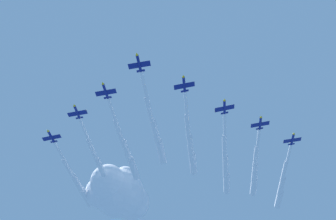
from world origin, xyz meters
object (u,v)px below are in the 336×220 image
object	(u,v)px
jet_port_inner	(191,147)
jet_trail_port	(281,187)
jet_starboard_outer	(79,184)
jet_starboard_inner	(127,152)
jet_port_mid	(226,167)
jet_port_outer	(255,173)
jet_starboard_mid	(102,170)
jet_lead	(156,133)

from	to	relation	value
jet_port_inner	jet_trail_port	distance (m)	64.45
jet_port_inner	jet_starboard_outer	distance (m)	69.38
jet_starboard_inner	jet_port_mid	xyz separation A→B (m)	(-31.62, 39.87, -0.62)
jet_starboard_outer	jet_trail_port	xyz separation A→B (m)	(-47.40, 100.82, 0.53)
jet_port_outer	jet_trail_port	xyz separation A→B (m)	(-20.63, 9.70, 0.11)
jet_port_inner	jet_starboard_mid	distance (m)	51.27
jet_starboard_inner	jet_port_outer	bearing A→B (deg)	130.77
jet_port_mid	jet_trail_port	size ratio (longest dim) A/B	1.07
jet_lead	jet_port_mid	xyz separation A→B (m)	(-40.38, 20.45, -0.45)
jet_starboard_mid	jet_starboard_outer	bearing A→B (deg)	-106.64
jet_starboard_inner	jet_starboard_mid	bearing A→B (deg)	-120.00
jet_trail_port	jet_starboard_mid	bearing A→B (deg)	-57.63
jet_port_inner	jet_starboard_inner	xyz separation A→B (m)	(9.26, -29.45, -0.77)
jet_lead	jet_trail_port	distance (m)	85.08
jet_port_inner	jet_port_mid	world-z (taller)	jet_port_inner
jet_starboard_mid	jet_starboard_inner	bearing A→B (deg)	60.00
jet_starboard_mid	jet_starboard_outer	distance (m)	18.56
jet_port_mid	jet_trail_port	xyz separation A→B (m)	(-33.61, 21.55, 1.16)
jet_port_inner	jet_port_outer	size ratio (longest dim) A/B	1.03
jet_port_inner	jet_trail_port	size ratio (longest dim) A/B	0.99
jet_starboard_inner	jet_trail_port	distance (m)	89.59
jet_starboard_inner	jet_starboard_outer	world-z (taller)	jet_starboard_outer
jet_starboard_mid	jet_port_mid	bearing A→B (deg)	107.22
jet_starboard_inner	jet_port_mid	world-z (taller)	jet_starboard_inner
jet_lead	jet_starboard_inner	bearing A→B (deg)	-114.29
jet_lead	jet_trail_port	xyz separation A→B (m)	(-73.99, 42.00, 0.70)
jet_port_outer	jet_lead	bearing A→B (deg)	-31.18
jet_starboard_outer	jet_trail_port	world-z (taller)	jet_trail_port
jet_trail_port	jet_port_mid	bearing A→B (deg)	-32.67
jet_lead	jet_port_inner	xyz separation A→B (m)	(-18.03, 10.02, 0.94)
jet_port_inner	jet_starboard_mid	world-z (taller)	jet_starboard_mid
jet_starboard_inner	jet_trail_port	world-z (taller)	jet_trail_port
jet_port_inner	jet_starboard_outer	bearing A→B (deg)	-97.08
jet_port_inner	jet_port_mid	size ratio (longest dim) A/B	0.92
jet_starboard_inner	jet_starboard_mid	xyz separation A→B (m)	(-12.53, -21.70, 1.81)
jet_port_inner	jet_port_outer	world-z (taller)	jet_port_inner
jet_lead	jet_port_inner	bearing A→B (deg)	150.93
jet_starboard_mid	jet_starboard_outer	world-z (taller)	jet_starboard_mid
jet_starboard_outer	jet_port_outer	bearing A→B (deg)	106.38
jet_lead	jet_starboard_mid	world-z (taller)	jet_starboard_mid
jet_starboard_mid	jet_starboard_outer	size ratio (longest dim) A/B	1.07
jet_port_inner	jet_starboard_mid	xyz separation A→B (m)	(-3.27, -51.15, 1.04)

